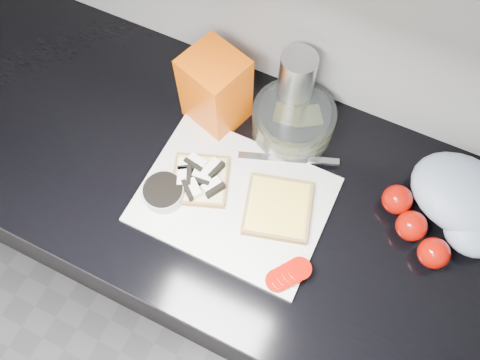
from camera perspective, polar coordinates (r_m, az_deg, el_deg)
name	(u,v)px	position (r m, az deg, el deg)	size (l,w,h in m)	color
base_cabinet	(272,259)	(1.48, 3.91, -9.64)	(3.50, 0.60, 0.86)	black
countertop	(284,205)	(1.05, 5.42, -3.09)	(3.50, 0.64, 0.04)	black
cutting_board	(234,200)	(1.02, -0.73, -2.41)	(0.40, 0.30, 0.01)	silver
bread_left	(200,179)	(1.03, -4.94, 0.16)	(0.16, 0.16, 0.04)	beige
bread_right	(278,208)	(1.00, 4.62, -3.42)	(0.18, 0.18, 0.02)	beige
tomato_slices	(288,275)	(0.96, 5.91, -11.40)	(0.10, 0.10, 0.02)	#A20C03
knife	(301,160)	(1.06, 7.49, 2.48)	(0.22, 0.09, 0.01)	#B3B3B7
seed_tub	(164,193)	(1.02, -9.24, -1.58)	(0.09, 0.09, 0.05)	#989D9D
tub_lid	(215,142)	(1.09, -3.12, 4.67)	(0.09, 0.09, 0.01)	white
glass_bowl	(293,121)	(1.09, 6.47, 7.15)	(0.19, 0.19, 0.08)	silver
bread_bag	(215,90)	(1.06, -3.02, 10.91)	(0.12, 0.11, 0.19)	#DF4203
steel_canister	(295,87)	(1.07, 6.73, 11.25)	(0.08, 0.08, 0.19)	silver
grocery_bag	(464,200)	(1.08, 25.64, -2.26)	(0.26, 0.24, 0.10)	#96A3B9
whole_tomatoes	(414,226)	(1.04, 20.42, -5.25)	(0.17, 0.15, 0.06)	#A20C03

